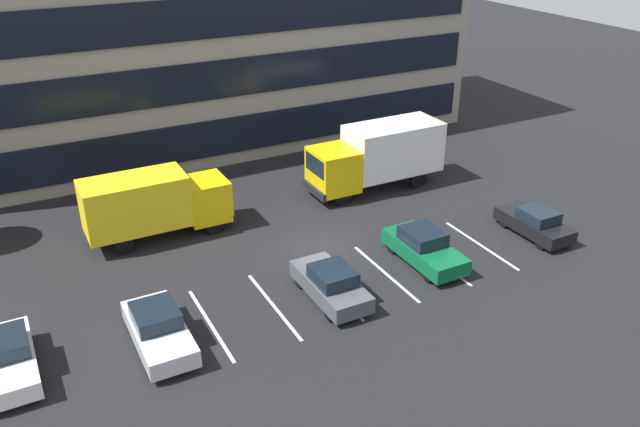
{
  "coord_description": "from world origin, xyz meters",
  "views": [
    {
      "loc": [
        -13.07,
        -24.64,
        15.77
      ],
      "look_at": [
        0.29,
        0.7,
        1.4
      ],
      "focal_mm": 36.42,
      "sensor_mm": 36.0,
      "label": 1
    }
  ],
  "objects_px": {
    "box_truck_yellow_all": "(154,203)",
    "sedan_white": "(8,358)",
    "sedan_black": "(535,223)",
    "box_truck_yellow": "(378,154)",
    "sedan_forest": "(424,248)",
    "sedan_charcoal": "(331,284)",
    "sedan_silver": "(158,329)"
  },
  "relations": [
    {
      "from": "sedan_silver",
      "to": "sedan_forest",
      "type": "height_order",
      "value": "sedan_forest"
    },
    {
      "from": "box_truck_yellow",
      "to": "sedan_charcoal",
      "type": "distance_m",
      "value": 12.01
    },
    {
      "from": "sedan_charcoal",
      "to": "sedan_forest",
      "type": "bearing_deg",
      "value": 6.86
    },
    {
      "from": "box_truck_yellow",
      "to": "box_truck_yellow_all",
      "type": "height_order",
      "value": "box_truck_yellow"
    },
    {
      "from": "box_truck_yellow",
      "to": "sedan_forest",
      "type": "relative_size",
      "value": 1.79
    },
    {
      "from": "box_truck_yellow_all",
      "to": "sedan_white",
      "type": "xyz_separation_m",
      "value": [
        -7.53,
        -7.84,
        -1.16
      ]
    },
    {
      "from": "box_truck_yellow",
      "to": "sedan_charcoal",
      "type": "xyz_separation_m",
      "value": [
        -7.94,
        -8.91,
        -1.36
      ]
    },
    {
      "from": "box_truck_yellow",
      "to": "sedan_silver",
      "type": "distance_m",
      "value": 17.63
    },
    {
      "from": "box_truck_yellow",
      "to": "sedan_forest",
      "type": "height_order",
      "value": "box_truck_yellow"
    },
    {
      "from": "sedan_charcoal",
      "to": "sedan_silver",
      "type": "bearing_deg",
      "value": 178.05
    },
    {
      "from": "sedan_forest",
      "to": "sedan_black",
      "type": "xyz_separation_m",
      "value": [
        6.54,
        -0.43,
        -0.07
      ]
    },
    {
      "from": "box_truck_yellow",
      "to": "sedan_white",
      "type": "height_order",
      "value": "box_truck_yellow"
    },
    {
      "from": "sedan_white",
      "to": "sedan_charcoal",
      "type": "bearing_deg",
      "value": -5.07
    },
    {
      "from": "box_truck_yellow_all",
      "to": "sedan_black",
      "type": "bearing_deg",
      "value": -27.34
    },
    {
      "from": "sedan_black",
      "to": "box_truck_yellow_all",
      "type": "bearing_deg",
      "value": 152.66
    },
    {
      "from": "box_truck_yellow_all",
      "to": "sedan_silver",
      "type": "bearing_deg",
      "value": -104.77
    },
    {
      "from": "box_truck_yellow_all",
      "to": "sedan_white",
      "type": "height_order",
      "value": "box_truck_yellow_all"
    },
    {
      "from": "sedan_white",
      "to": "sedan_black",
      "type": "bearing_deg",
      "value": -2.12
    },
    {
      "from": "sedan_black",
      "to": "sedan_charcoal",
      "type": "relative_size",
      "value": 0.94
    },
    {
      "from": "sedan_forest",
      "to": "sedan_black",
      "type": "relative_size",
      "value": 1.1
    },
    {
      "from": "box_truck_yellow_all",
      "to": "sedan_silver",
      "type": "height_order",
      "value": "box_truck_yellow_all"
    },
    {
      "from": "sedan_forest",
      "to": "box_truck_yellow",
      "type": "bearing_deg",
      "value": 72.38
    },
    {
      "from": "sedan_white",
      "to": "sedan_forest",
      "type": "bearing_deg",
      "value": -1.53
    },
    {
      "from": "sedan_black",
      "to": "sedan_silver",
      "type": "bearing_deg",
      "value": 179.89
    },
    {
      "from": "box_truck_yellow",
      "to": "sedan_silver",
      "type": "relative_size",
      "value": 1.8
    },
    {
      "from": "box_truck_yellow_all",
      "to": "sedan_charcoal",
      "type": "relative_size",
      "value": 1.67
    },
    {
      "from": "sedan_white",
      "to": "sedan_silver",
      "type": "bearing_deg",
      "value": -9.4
    },
    {
      "from": "box_truck_yellow_all",
      "to": "box_truck_yellow",
      "type": "bearing_deg",
      "value": -0.23
    },
    {
      "from": "sedan_forest",
      "to": "sedan_charcoal",
      "type": "distance_m",
      "value": 5.36
    },
    {
      "from": "sedan_silver",
      "to": "box_truck_yellow",
      "type": "bearing_deg",
      "value": 29.5
    },
    {
      "from": "sedan_charcoal",
      "to": "box_truck_yellow",
      "type": "bearing_deg",
      "value": 48.28
    },
    {
      "from": "sedan_black",
      "to": "sedan_charcoal",
      "type": "xyz_separation_m",
      "value": [
        -11.85,
        -0.21,
        0.04
      ]
    }
  ]
}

